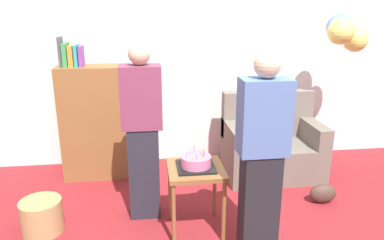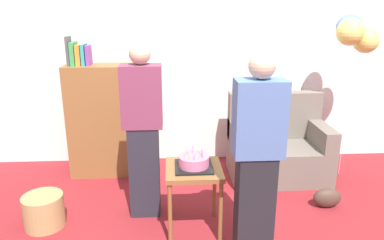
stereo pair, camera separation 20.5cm
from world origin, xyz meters
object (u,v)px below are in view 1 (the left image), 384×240
birthday_cake (196,162)px  person_blowing_candles (142,133)px  person_holding_cake (261,159)px  handbag (323,194)px  side_table (196,177)px  wicker_basket (42,216)px  bookshelf (97,121)px  couch (271,146)px  balloon_bunch (345,32)px

birthday_cake → person_blowing_candles: size_ratio=0.20×
birthday_cake → person_holding_cake: size_ratio=0.20×
person_holding_cake → handbag: person_holding_cake is taller
side_table → birthday_cake: bearing=85.6°
wicker_basket → side_table: bearing=-5.6°
bookshelf → person_holding_cake: (1.41, -1.67, 0.16)m
couch → person_blowing_candles: person_blowing_candles is taller
birthday_cake → handbag: size_ratio=1.14×
birthday_cake → person_holding_cake: person_holding_cake is taller
balloon_bunch → person_blowing_candles: bearing=-162.3°
birthday_cake → handbag: birthday_cake is taller
couch → person_blowing_candles: 1.74m
side_table → handbag: 1.44m
couch → person_holding_cake: size_ratio=0.67×
wicker_basket → handbag: (2.70, 0.16, -0.05)m
side_table → wicker_basket: (-1.35, 0.13, -0.36)m
bookshelf → wicker_basket: (-0.38, -1.12, -0.52)m
person_blowing_candles → person_holding_cake: size_ratio=1.00×
handbag → balloon_bunch: bearing=59.0°
person_holding_cake → balloon_bunch: bearing=-137.6°
person_blowing_candles → bookshelf: bearing=105.0°
person_blowing_candles → wicker_basket: (-0.91, -0.17, -0.68)m
person_blowing_candles → person_holding_cake: same height
birthday_cake → handbag: 1.49m
person_holding_cake → balloon_bunch: 2.13m
person_holding_cake → wicker_basket: size_ratio=4.53×
couch → handbag: 0.85m
couch → person_holding_cake: 1.66m
birthday_cake → side_table: bearing=-94.4°
side_table → balloon_bunch: size_ratio=0.32×
couch → bookshelf: 2.05m
couch → person_holding_cake: (-0.61, -1.47, 0.49)m
couch → wicker_basket: (-2.40, -0.92, -0.19)m
handbag → person_blowing_candles: bearing=179.6°
couch → balloon_bunch: balloon_bunch is taller
handbag → birthday_cake: bearing=-167.8°
person_holding_cake → birthday_cake: bearing=-48.2°
side_table → birthday_cake: birthday_cake is taller
wicker_basket → handbag: bearing=3.4°
birthday_cake → balloon_bunch: 2.29m
person_holding_cake → wicker_basket: person_holding_cake is taller
couch → birthday_cake: bearing=-135.0°
person_holding_cake → bookshelf: bearing=-54.3°
bookshelf → balloon_bunch: bearing=-4.8°
side_table → birthday_cake: (0.00, 0.00, 0.14)m
side_table → wicker_basket: side_table is taller
person_holding_cake → side_table: bearing=-48.2°
person_holding_cake → person_blowing_candles: bearing=-43.7°
person_blowing_candles → balloon_bunch: 2.48m
bookshelf → handbag: bookshelf is taller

